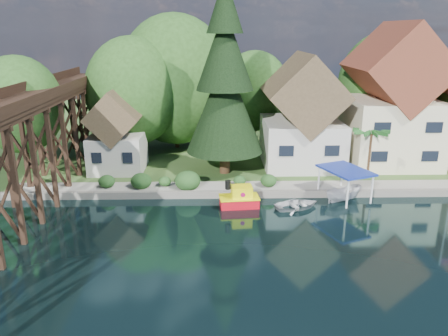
# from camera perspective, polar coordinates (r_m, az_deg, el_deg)

# --- Properties ---
(ground) EXTENTS (140.00, 140.00, 0.00)m
(ground) POSITION_cam_1_polar(r_m,az_deg,el_deg) (29.65, 2.10, -9.57)
(ground) COLOR black
(ground) RESTS_ON ground
(bank) EXTENTS (140.00, 52.00, 0.50)m
(bank) POSITION_cam_1_polar(r_m,az_deg,el_deg) (61.80, 0.29, 5.18)
(bank) COLOR #2C4F1F
(bank) RESTS_ON ground
(seawall) EXTENTS (60.00, 0.40, 0.62)m
(seawall) POSITION_cam_1_polar(r_m,az_deg,el_deg) (37.22, 7.57, -3.37)
(seawall) COLOR slate
(seawall) RESTS_ON ground
(promenade) EXTENTS (50.00, 2.60, 0.06)m
(promenade) POSITION_cam_1_polar(r_m,az_deg,el_deg) (38.70, 10.23, -2.33)
(promenade) COLOR gray
(promenade) RESTS_ON bank
(trestle_bridge) EXTENTS (4.12, 44.18, 9.30)m
(trestle_bridge) POSITION_cam_1_polar(r_m,az_deg,el_deg) (35.57, -25.04, 2.62)
(trestle_bridge) COLOR black
(trestle_bridge) RESTS_ON ground
(house_left) EXTENTS (7.64, 8.64, 11.02)m
(house_left) POSITION_cam_1_polar(r_m,az_deg,el_deg) (44.02, 10.16, 6.33)
(house_left) COLOR beige
(house_left) RESTS_ON bank
(house_center) EXTENTS (8.65, 9.18, 13.89)m
(house_center) POSITION_cam_1_polar(r_m,az_deg,el_deg) (46.87, 21.07, 7.70)
(house_center) COLOR beige
(house_center) RESTS_ON bank
(shed) EXTENTS (5.09, 5.40, 7.85)m
(shed) POSITION_cam_1_polar(r_m,az_deg,el_deg) (42.99, -13.82, 4.03)
(shed) COLOR beige
(shed) RESTS_ON bank
(bg_trees) EXTENTS (49.90, 13.30, 10.57)m
(bg_trees) POSITION_cam_1_polar(r_m,az_deg,el_deg) (48.07, 1.94, 10.12)
(bg_trees) COLOR #382314
(bg_trees) RESTS_ON bank
(shrubs) EXTENTS (15.76, 2.47, 1.70)m
(shrubs) POSITION_cam_1_polar(r_m,az_deg,el_deg) (37.77, -5.67, -1.50)
(shrubs) COLOR #163F18
(shrubs) RESTS_ON bank
(conifer) EXTENTS (7.16, 7.16, 17.62)m
(conifer) POSITION_cam_1_polar(r_m,az_deg,el_deg) (39.96, 0.11, 11.06)
(conifer) COLOR #382314
(conifer) RESTS_ON bank
(palm_tree) EXTENTS (3.79, 3.79, 4.61)m
(palm_tree) POSITION_cam_1_polar(r_m,az_deg,el_deg) (42.28, 18.66, 4.36)
(palm_tree) COLOR #382314
(palm_tree) RESTS_ON bank
(tugboat) EXTENTS (3.28, 2.00, 2.28)m
(tugboat) POSITION_cam_1_polar(r_m,az_deg,el_deg) (34.96, 2.06, -3.99)
(tugboat) COLOR red
(tugboat) RESTS_ON ground
(boat_white_a) EXTENTS (4.22, 3.56, 0.74)m
(boat_white_a) POSITION_cam_1_polar(r_m,az_deg,el_deg) (35.20, 9.52, -4.61)
(boat_white_a) COLOR silver
(boat_white_a) RESTS_ON ground
(boat_canopy) EXTENTS (4.36, 5.08, 2.76)m
(boat_canopy) POSITION_cam_1_polar(r_m,az_deg,el_deg) (37.20, 15.43, -2.46)
(boat_canopy) COLOR silver
(boat_canopy) RESTS_ON ground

